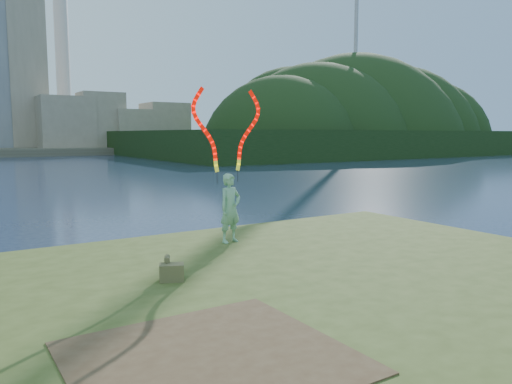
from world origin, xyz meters
TOP-DOWN VIEW (x-y plane):
  - ground at (0.00, 0.00)m, footprint 320.00×320.00m
  - grassy_knoll at (0.00, -2.30)m, footprint 20.00×18.00m
  - dirt_patch at (-2.20, -3.20)m, footprint 3.20×3.00m
  - wooded_hill at (59.57, 59.96)m, footprint 78.00×50.00m
  - woman_with_ribbons at (1.20, 2.34)m, footprint 2.04×0.63m
  - canvas_bag at (-1.33, 0.03)m, footprint 0.52×0.59m

SIDE VIEW (x-z plane):
  - ground at x=0.00m, z-range 0.00..0.00m
  - wooded_hill at x=59.57m, z-range -31.34..31.66m
  - grassy_knoll at x=0.00m, z-range -0.06..0.74m
  - dirt_patch at x=-2.20m, z-range 0.80..0.82m
  - canvas_bag at x=-1.33m, z-range 0.76..1.18m
  - woman_with_ribbons at x=1.20m, z-range 0.16..4.24m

